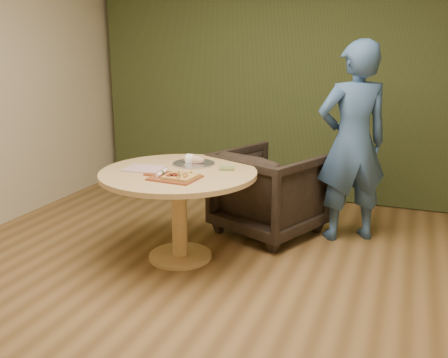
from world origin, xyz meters
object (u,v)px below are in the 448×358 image
at_px(bread_roll, 193,159).
at_px(pedestal_table, 179,188).
at_px(flatbread_pizza, 181,176).
at_px(serving_tray, 194,164).
at_px(cutlery_roll, 162,173).
at_px(armchair, 270,188).
at_px(pizza_paddle, 174,178).
at_px(person_standing, 352,143).

bearing_deg(bread_roll, pedestal_table, -94.13).
distance_m(flatbread_pizza, serving_tray, 0.49).
bearing_deg(cutlery_roll, armchair, 56.53).
height_order(cutlery_roll, armchair, armchair).
bearing_deg(serving_tray, bread_roll, 180.00).
xyz_separation_m(cutlery_roll, bread_roll, (0.06, 0.44, 0.01)).
xyz_separation_m(pizza_paddle, serving_tray, (-0.04, 0.46, -0.00)).
distance_m(cutlery_roll, bread_roll, 0.45).
bearing_deg(cutlery_roll, bread_roll, 77.91).
bearing_deg(cutlery_roll, pizza_paddle, -13.58).
bearing_deg(person_standing, armchair, -20.17).
distance_m(cutlery_roll, person_standing, 1.73).
relative_size(pizza_paddle, serving_tray, 1.28).
bearing_deg(pizza_paddle, person_standing, 49.41).
bearing_deg(pedestal_table, flatbread_pizza, -59.92).
xyz_separation_m(pedestal_table, person_standing, (1.24, 0.95, 0.28)).
xyz_separation_m(armchair, person_standing, (0.70, 0.12, 0.45)).
distance_m(cutlery_roll, serving_tray, 0.45).
relative_size(flatbread_pizza, person_standing, 0.13).
height_order(bread_roll, armchair, armchair).
distance_m(bread_roll, armchair, 0.86).
distance_m(pedestal_table, armchair, 1.00).
distance_m(pizza_paddle, serving_tray, 0.47).
relative_size(pizza_paddle, person_standing, 0.26).
bearing_deg(serving_tray, pizza_paddle, -84.54).
bearing_deg(bread_roll, cutlery_roll, -97.68).
xyz_separation_m(pizza_paddle, bread_roll, (-0.05, 0.46, 0.04)).
bearing_deg(pizza_paddle, serving_tray, 99.66).
height_order(cutlery_roll, person_standing, person_standing).
relative_size(pedestal_table, person_standing, 0.71).
height_order(pizza_paddle, armchair, armchair).
bearing_deg(serving_tray, pedestal_table, -96.22).
height_order(pizza_paddle, serving_tray, serving_tray).
bearing_deg(bread_roll, armchair, 48.90).
relative_size(cutlery_roll, person_standing, 0.11).
distance_m(pedestal_table, person_standing, 1.59).
xyz_separation_m(flatbread_pizza, armchair, (0.40, 1.06, -0.34)).
relative_size(flatbread_pizza, cutlery_roll, 1.18).
relative_size(serving_tray, person_standing, 0.20).
xyz_separation_m(flatbread_pizza, serving_tray, (-0.11, 0.47, -0.02)).
distance_m(pedestal_table, bread_roll, 0.30).
relative_size(cutlery_roll, armchair, 0.23).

